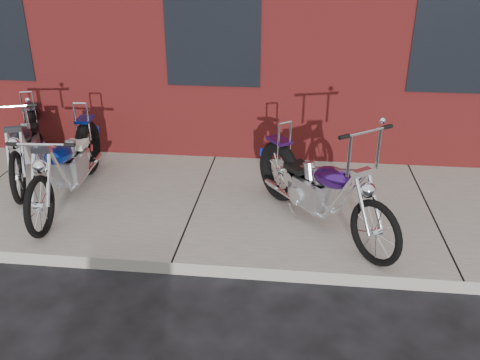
# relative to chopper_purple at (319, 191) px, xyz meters

# --- Properties ---
(ground) EXTENTS (120.00, 120.00, 0.00)m
(ground) POSITION_rel_chopper_purple_xyz_m (-1.55, -1.00, -0.60)
(ground) COLOR black
(ground) RESTS_ON ground
(sidewalk) EXTENTS (22.00, 3.00, 0.15)m
(sidewalk) POSITION_rel_chopper_purple_xyz_m (-1.55, 0.50, -0.53)
(sidewalk) COLOR gray
(sidewalk) RESTS_ON ground
(chopper_purple) EXTENTS (1.61, 2.06, 1.40)m
(chopper_purple) POSITION_rel_chopper_purple_xyz_m (0.00, 0.00, 0.00)
(chopper_purple) COLOR black
(chopper_purple) RESTS_ON sidewalk
(chopper_blue) EXTENTS (0.61, 2.52, 1.09)m
(chopper_blue) POSITION_rel_chopper_purple_xyz_m (-3.22, 0.36, 0.00)
(chopper_blue) COLOR black
(chopper_blue) RESTS_ON sidewalk
(chopper_third) EXTENTS (0.97, 2.33, 1.24)m
(chopper_third) POSITION_rel_chopper_purple_xyz_m (-4.13, 1.03, -0.01)
(chopper_third) COLOR black
(chopper_third) RESTS_ON sidewalk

